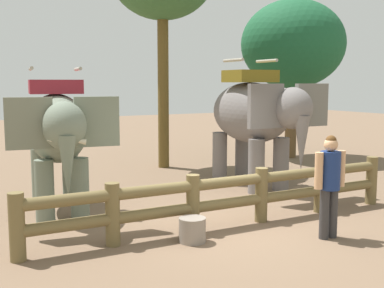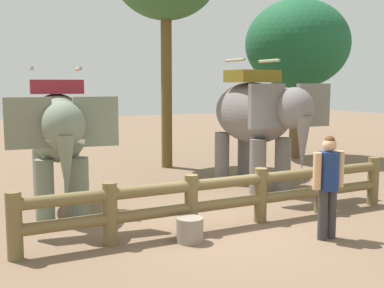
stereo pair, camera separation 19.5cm
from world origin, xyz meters
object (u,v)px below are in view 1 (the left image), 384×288
(feed_bucket, at_px, (192,230))
(tourist_woman_in_black, at_px, (330,179))
(tree_back_center, at_px, (293,45))
(log_fence, at_px, (228,195))
(elephant_near_left, at_px, (58,132))
(elephant_center, at_px, (255,116))

(feed_bucket, bearing_deg, tourist_woman_in_black, -23.35)
(tree_back_center, bearing_deg, feed_bucket, -139.05)
(log_fence, xyz_separation_m, feed_bucket, (-1.01, -0.45, -0.39))
(tree_back_center, relative_size, feed_bucket, 12.18)
(log_fence, bearing_deg, feed_bucket, -156.02)
(tree_back_center, bearing_deg, tourist_woman_in_black, -125.85)
(tourist_woman_in_black, height_order, tree_back_center, tree_back_center)
(elephant_near_left, bearing_deg, elephant_center, 1.77)
(elephant_center, bearing_deg, elephant_near_left, -178.23)
(elephant_near_left, xyz_separation_m, elephant_center, (5.00, 0.15, 0.16))
(log_fence, relative_size, elephant_near_left, 2.18)
(elephant_near_left, xyz_separation_m, feed_bucket, (1.49, -2.96, -1.47))
(tourist_woman_in_black, bearing_deg, log_fence, 129.94)
(elephant_near_left, relative_size, tourist_woman_in_black, 1.98)
(log_fence, bearing_deg, tourist_woman_in_black, -50.06)
(log_fence, relative_size, tree_back_center, 1.39)
(elephant_near_left, distance_m, tourist_woman_in_black, 5.38)
(elephant_center, xyz_separation_m, tree_back_center, (4.10, 3.49, 2.14))
(elephant_near_left, bearing_deg, tree_back_center, 21.81)
(log_fence, height_order, tree_back_center, tree_back_center)
(tourist_woman_in_black, xyz_separation_m, feed_bucket, (-2.16, 0.93, -0.83))
(elephant_near_left, relative_size, tree_back_center, 0.64)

